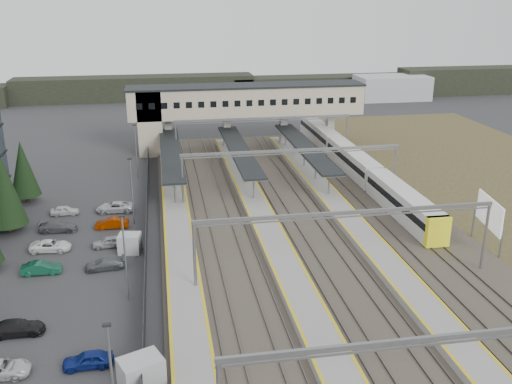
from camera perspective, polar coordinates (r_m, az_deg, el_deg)
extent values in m
plane|color=#2B2B2D|center=(60.03, -4.65, -6.27)|extent=(220.00, 220.00, 0.00)
cylinder|color=black|center=(71.02, -23.44, -3.21)|extent=(0.44, 0.44, 1.20)
cone|color=black|center=(69.51, -23.94, 0.34)|extent=(4.42, 4.42, 8.50)
cylinder|color=black|center=(80.16, -21.91, -0.53)|extent=(0.44, 0.44, 1.20)
cone|color=black|center=(79.00, -22.26, 2.20)|extent=(3.74, 3.74, 7.20)
imported|color=silver|center=(46.08, -24.16, -15.84)|extent=(4.21, 2.13, 1.14)
imported|color=black|center=(50.38, -22.77, -12.40)|extent=(4.27, 1.77, 1.23)
imported|color=#114A33|center=(59.49, -20.67, -7.12)|extent=(3.80, 1.35, 1.25)
imported|color=white|center=(64.23, -19.86, -5.08)|extent=(4.38, 2.30, 1.18)
imported|color=#4F5054|center=(69.03, -19.18, -3.27)|extent=(4.38, 1.96, 1.25)
imported|color=silver|center=(73.93, -18.57, -1.76)|extent=(3.42, 1.38, 1.16)
imported|color=navy|center=(44.85, -16.46, -15.78)|extent=(3.68, 1.59, 1.24)
imported|color=#4F5357|center=(58.59, -14.87, -6.95)|extent=(4.05, 1.98, 1.14)
imported|color=#A0A0A4|center=(63.38, -14.51, -4.84)|extent=(3.59, 1.68, 1.19)
imported|color=#802500|center=(68.23, -14.21, -3.02)|extent=(3.89, 1.48, 1.27)
imported|color=silver|center=(73.16, -13.94, -1.47)|extent=(4.79, 2.53, 1.28)
cylinder|color=gray|center=(36.47, -14.15, -18.09)|extent=(0.16, 0.16, 8.00)
cube|color=black|center=(34.23, -14.70, -12.74)|extent=(0.50, 0.25, 0.15)
cylinder|color=gray|center=(51.05, -12.94, -6.54)|extent=(0.16, 0.16, 8.00)
cube|color=black|center=(49.48, -13.28, -2.36)|extent=(0.50, 0.25, 0.15)
cylinder|color=gray|center=(67.74, -12.29, 0.01)|extent=(0.16, 0.16, 8.00)
cube|color=black|center=(66.56, -12.53, 3.26)|extent=(0.50, 0.25, 0.15)
cylinder|color=gray|center=(84.96, -11.89, 3.94)|extent=(0.16, 0.16, 8.00)
cube|color=black|center=(84.03, -12.08, 6.58)|extent=(0.50, 0.25, 0.15)
cube|color=#26282B|center=(64.06, -10.90, -3.90)|extent=(0.08, 90.00, 2.00)
cube|color=#A5A9AB|center=(41.63, -11.39, -17.40)|extent=(3.43, 3.03, 2.37)
cube|color=#A5A9AB|center=(61.42, -12.52, -5.03)|extent=(2.52, 2.21, 2.04)
cube|color=#37332A|center=(66.44, 5.32, -3.60)|extent=(34.00, 90.00, 0.20)
cube|color=#59544C|center=(64.41, -5.71, -4.20)|extent=(0.08, 90.00, 0.14)
cube|color=#59544C|center=(64.51, -4.43, -4.12)|extent=(0.08, 90.00, 0.14)
cube|color=#59544C|center=(64.77, -2.17, -3.98)|extent=(0.08, 90.00, 0.14)
cube|color=#59544C|center=(64.95, -0.91, -3.89)|extent=(0.08, 90.00, 0.14)
cube|color=#59544C|center=(65.75, 3.03, -3.62)|extent=(0.08, 90.00, 0.14)
cube|color=#59544C|center=(66.06, 4.25, -3.54)|extent=(0.08, 90.00, 0.14)
cube|color=#59544C|center=(66.69, 6.39, -3.38)|extent=(0.08, 90.00, 0.14)
cube|color=#59544C|center=(67.09, 7.57, -3.29)|extent=(0.08, 90.00, 0.14)
cube|color=#59544C|center=(68.53, 11.22, -3.01)|extent=(0.08, 90.00, 0.14)
cube|color=#59544C|center=(69.04, 12.34, -2.92)|extent=(0.08, 90.00, 0.14)
cube|color=#59544C|center=(70.01, 14.29, -2.76)|extent=(0.08, 90.00, 0.14)
cube|color=#59544C|center=(70.60, 15.36, -2.68)|extent=(0.08, 90.00, 0.14)
cube|color=gray|center=(64.26, -7.75, -4.18)|extent=(3.20, 82.00, 0.90)
cube|color=gold|center=(64.06, -9.06, -3.87)|extent=(0.25, 82.00, 0.02)
cube|color=gold|center=(64.12, -6.47, -3.72)|extent=(0.25, 82.00, 0.02)
cube|color=gray|center=(65.25, 1.07, -3.62)|extent=(3.20, 82.00, 0.90)
cube|color=gold|center=(64.83, -0.19, -3.33)|extent=(0.25, 82.00, 0.02)
cube|color=gold|center=(65.34, 2.32, -3.17)|extent=(0.25, 82.00, 0.02)
cube|color=gray|center=(67.71, 9.42, -3.02)|extent=(3.20, 82.00, 0.90)
cube|color=gold|center=(67.10, 8.27, -2.74)|extent=(0.25, 82.00, 0.02)
cube|color=gold|center=(68.02, 10.60, -2.57)|extent=(0.25, 82.00, 0.02)
cube|color=black|center=(83.93, -8.50, 3.96)|extent=(3.00, 30.00, 0.25)
cube|color=gray|center=(83.97, -8.49, 3.86)|extent=(3.10, 30.00, 0.12)
cylinder|color=gray|center=(71.96, -8.12, 0.06)|extent=(0.20, 0.20, 3.10)
cylinder|color=gray|center=(78.13, -8.30, 1.60)|extent=(0.20, 0.20, 3.10)
cylinder|color=gray|center=(84.36, -8.44, 2.91)|extent=(0.20, 0.20, 3.10)
cylinder|color=gray|center=(90.62, -8.57, 4.05)|extent=(0.20, 0.20, 3.10)
cylinder|color=gray|center=(96.92, -8.68, 5.03)|extent=(0.20, 0.20, 3.10)
cube|color=black|center=(84.69, -1.71, 4.30)|extent=(3.00, 30.00, 0.25)
cube|color=gray|center=(84.73, -1.71, 4.21)|extent=(3.10, 30.00, 0.12)
cylinder|color=gray|center=(72.84, -0.24, 0.50)|extent=(0.20, 0.20, 3.10)
cylinder|color=gray|center=(78.95, -1.03, 1.99)|extent=(0.20, 0.20, 3.10)
cylinder|color=gray|center=(85.11, -1.70, 3.26)|extent=(0.20, 0.20, 3.10)
cylinder|color=gray|center=(91.32, -2.28, 4.37)|extent=(0.20, 0.20, 3.10)
cylinder|color=gray|center=(97.57, -2.79, 5.33)|extent=(0.20, 0.20, 3.10)
cube|color=black|center=(86.60, 4.88, 4.58)|extent=(3.00, 30.00, 0.25)
cube|color=gray|center=(86.64, 4.87, 4.48)|extent=(3.10, 30.00, 0.12)
cylinder|color=gray|center=(75.06, 7.31, 0.91)|extent=(0.20, 0.20, 3.10)
cylinder|color=gray|center=(81.00, 5.99, 2.33)|extent=(0.20, 0.20, 3.10)
cylinder|color=gray|center=(87.02, 4.85, 3.56)|extent=(0.20, 0.20, 3.10)
cylinder|color=gray|center=(93.10, 3.85, 4.63)|extent=(0.20, 0.20, 3.10)
cylinder|color=gray|center=(99.24, 2.98, 5.56)|extent=(0.20, 0.20, 3.10)
cube|color=beige|center=(98.72, -0.95, 9.13)|extent=(40.00, 6.00, 5.00)
cube|color=black|center=(98.31, -0.96, 10.59)|extent=(40.40, 6.40, 0.30)
cube|color=beige|center=(98.17, -10.57, 6.97)|extent=(4.00, 6.00, 11.00)
cube|color=black|center=(94.65, -11.61, 8.37)|extent=(1.00, 0.06, 1.00)
cube|color=black|center=(94.60, -10.38, 8.44)|extent=(1.00, 0.06, 1.00)
cube|color=black|center=(94.60, -9.16, 8.51)|extent=(1.00, 0.06, 1.00)
cube|color=black|center=(94.64, -7.94, 8.57)|extent=(1.00, 0.06, 1.00)
cube|color=black|center=(94.72, -6.72, 8.63)|extent=(1.00, 0.06, 1.00)
cube|color=black|center=(94.85, -5.50, 8.69)|extent=(1.00, 0.06, 1.00)
cube|color=black|center=(95.02, -4.28, 8.74)|extent=(1.00, 0.06, 1.00)
cube|color=black|center=(95.22, -3.07, 8.79)|extent=(1.00, 0.06, 1.00)
cube|color=black|center=(95.47, -1.87, 8.84)|extent=(1.00, 0.06, 1.00)
cube|color=black|center=(95.76, -0.67, 8.88)|extent=(1.00, 0.06, 1.00)
cube|color=black|center=(96.10, 0.53, 8.91)|extent=(1.00, 0.06, 1.00)
cube|color=black|center=(96.47, 1.71, 8.95)|extent=(1.00, 0.06, 1.00)
cube|color=black|center=(96.88, 2.88, 8.97)|extent=(1.00, 0.06, 1.00)
cube|color=black|center=(97.33, 4.05, 9.00)|extent=(1.00, 0.06, 1.00)
cube|color=black|center=(97.82, 5.20, 9.02)|extent=(1.00, 0.06, 1.00)
cube|color=black|center=(98.35, 6.34, 9.04)|extent=(1.00, 0.06, 1.00)
cube|color=black|center=(98.91, 7.47, 9.05)|extent=(1.00, 0.06, 1.00)
cube|color=black|center=(99.52, 8.58, 9.06)|extent=(1.00, 0.06, 1.00)
cube|color=black|center=(100.16, 9.68, 9.07)|extent=(1.00, 0.06, 1.00)
cube|color=gray|center=(98.71, -9.61, 5.60)|extent=(1.20, 1.60, 6.00)
cube|color=gray|center=(98.72, -8.73, 5.65)|extent=(1.20, 1.60, 6.00)
cube|color=gray|center=(99.36, -2.94, 5.93)|extent=(1.20, 1.60, 6.00)
cube|color=gray|center=(101.00, 2.74, 6.16)|extent=(1.20, 1.60, 6.00)
cube|color=gray|center=(103.14, 7.38, 6.29)|extent=(1.20, 1.60, 6.00)
cube|color=gray|center=(36.04, 19.57, -13.39)|extent=(28.40, 0.25, 0.35)
cube|color=gray|center=(36.25, 19.50, -13.93)|extent=(28.40, 0.12, 0.12)
cylinder|color=gray|center=(51.20, -6.15, -6.68)|extent=(0.28, 0.28, 7.00)
cylinder|color=gray|center=(59.50, 21.92, -4.24)|extent=(0.28, 0.28, 7.00)
cube|color=gray|center=(52.36, 9.18, -2.05)|extent=(28.40, 0.25, 0.35)
cube|color=gray|center=(52.50, 9.16, -2.45)|extent=(28.40, 0.12, 0.12)
cylinder|color=gray|center=(71.64, -7.36, 0.94)|extent=(0.28, 0.28, 7.00)
cylinder|color=gray|center=(77.78, 13.70, 2.01)|extent=(0.28, 0.28, 7.00)
cube|color=gray|center=(72.47, 3.66, 4.16)|extent=(28.40, 0.25, 0.35)
cube|color=gray|center=(72.57, 3.66, 3.86)|extent=(28.40, 0.12, 0.12)
cylinder|color=gray|center=(90.85, -7.98, 4.83)|extent=(0.28, 0.28, 7.00)
cylinder|color=gray|center=(95.77, 9.07, 5.52)|extent=(0.28, 0.28, 7.00)
cube|color=gray|center=(91.51, 0.77, 7.37)|extent=(28.40, 0.25, 0.35)
cube|color=gray|center=(91.59, 0.77, 7.12)|extent=(28.40, 0.12, 0.12)
cube|color=silver|center=(70.86, 14.50, -1.07)|extent=(2.59, 17.92, 3.33)
cube|color=black|center=(70.74, 14.53, -0.79)|extent=(2.65, 17.32, 0.83)
cube|color=gray|center=(71.35, 14.41, -2.15)|extent=(2.22, 16.52, 0.46)
cube|color=silver|center=(87.18, 9.65, 3.07)|extent=(2.59, 17.92, 3.33)
cube|color=black|center=(87.08, 9.67, 3.31)|extent=(2.65, 17.32, 0.83)
cube|color=gray|center=(87.58, 9.60, 2.17)|extent=(2.22, 16.52, 0.46)
cube|color=silver|center=(104.24, 6.34, 5.88)|extent=(2.59, 17.92, 3.33)
cube|color=black|center=(104.16, 6.35, 6.07)|extent=(2.65, 17.32, 0.83)
cube|color=gray|center=(104.58, 6.32, 5.11)|extent=(2.22, 16.52, 0.46)
cube|color=#FEF921|center=(63.48, 17.69, -3.79)|extent=(2.61, 0.90, 3.33)
cylinder|color=gray|center=(63.63, 23.33, -4.67)|extent=(0.20, 0.20, 3.43)
cylinder|color=gray|center=(67.84, 20.92, -2.89)|extent=(0.20, 0.20, 3.43)
cube|color=white|center=(64.93, 22.32, -1.94)|extent=(1.16, 6.37, 3.21)
cube|color=black|center=(150.88, -11.97, 10.11)|extent=(60.00, 8.00, 6.00)
cube|color=black|center=(157.25, 6.86, 10.56)|extent=(50.00, 8.00, 5.00)
cube|color=black|center=(168.43, 20.76, 10.39)|extent=(40.00, 8.00, 7.00)
cube|color=#A5A9AB|center=(152.91, 13.42, 10.12)|extent=(18.00, 10.00, 6.00)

